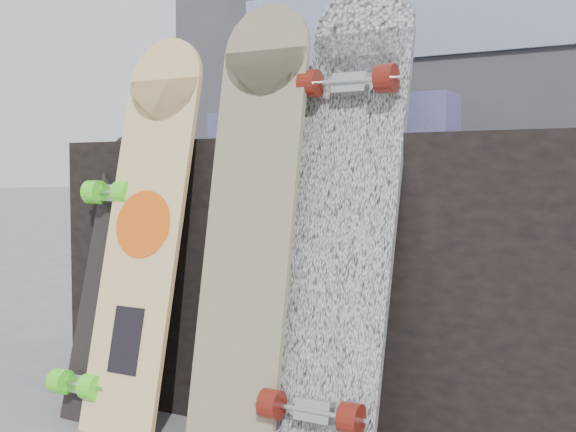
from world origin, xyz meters
The scene contains 9 objects.
vendor_table centered at (0.00, 0.50, 0.40)m, with size 1.60×0.60×0.80m, color black.
booth centered at (0.00, 1.35, 1.10)m, with size 2.40×0.22×2.20m.
merch_box_purple centered at (-0.39, 0.55, 0.85)m, with size 0.18×0.12×0.10m, color navy.
merch_box_small centered at (0.28, 0.47, 0.86)m, with size 0.14×0.14×0.12m, color navy.
merch_box_flat centered at (0.18, 0.65, 0.83)m, with size 0.22×0.10×0.06m, color #D1B78C.
longboard_geisha centered at (-0.41, 0.10, 0.58)m, with size 0.25×0.27×1.09m.
longboard_celtic centered at (-0.06, 0.09, 0.61)m, with size 0.25×0.23×1.14m.
longboard_cascadia centered at (0.17, 0.16, 0.62)m, with size 0.27×0.37×1.20m.
skateboard_dark centered at (-0.57, 0.11, 0.42)m, with size 0.19×0.29×0.83m.
Camera 1 is at (0.92, -1.44, 0.70)m, focal length 45.00 mm.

